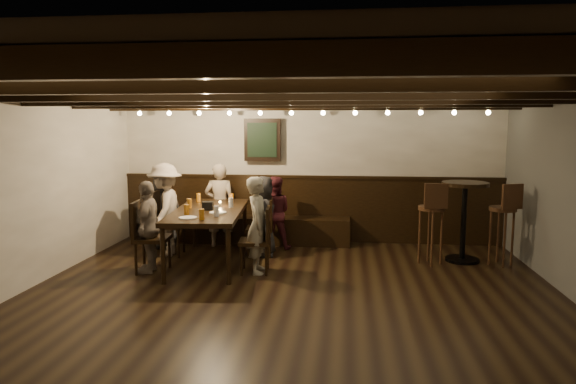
# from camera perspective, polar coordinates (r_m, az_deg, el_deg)

# --- Properties ---
(room) EXTENTS (7.00, 7.00, 7.00)m
(room) POSITION_cam_1_polar(r_m,az_deg,el_deg) (7.60, -0.43, 0.42)
(room) COLOR black
(room) RESTS_ON ground
(dining_table) EXTENTS (1.15, 2.20, 0.80)m
(dining_table) POSITION_cam_1_polar(r_m,az_deg,el_deg) (7.50, -8.80, -2.41)
(dining_table) COLOR black
(dining_table) RESTS_ON floor
(chair_left_near) EXTENTS (0.49, 0.49, 0.99)m
(chair_left_near) POSITION_cam_1_polar(r_m,az_deg,el_deg) (8.16, -13.20, -4.76)
(chair_left_near) COLOR black
(chair_left_near) RESTS_ON floor
(chair_left_far) EXTENTS (0.49, 0.49, 0.98)m
(chair_left_far) POSITION_cam_1_polar(r_m,az_deg,el_deg) (7.32, -14.94, -6.28)
(chair_left_far) COLOR black
(chair_left_far) RESTS_ON floor
(chair_right_near) EXTENTS (0.44, 0.44, 0.89)m
(chair_right_near) POSITION_cam_1_polar(r_m,az_deg,el_deg) (7.94, -3.03, -5.16)
(chair_right_near) COLOR black
(chair_right_near) RESTS_ON floor
(chair_right_far) EXTENTS (0.45, 0.45, 0.90)m
(chair_right_far) POSITION_cam_1_polar(r_m,az_deg,el_deg) (7.06, -3.56, -6.73)
(chair_right_far) COLOR black
(chair_right_far) RESTS_ON floor
(person_bench_left) EXTENTS (0.65, 0.46, 1.26)m
(person_bench_left) POSITION_cam_1_polar(r_m,az_deg,el_deg) (8.57, -13.69, -1.97)
(person_bench_left) COLOR #262628
(person_bench_left) RESTS_ON floor
(person_bench_centre) EXTENTS (0.53, 0.38, 1.38)m
(person_bench_centre) POSITION_cam_1_polar(r_m,az_deg,el_deg) (8.52, -7.59, -1.45)
(person_bench_centre) COLOR #9F907F
(person_bench_centre) RESTS_ON floor
(person_bench_right) EXTENTS (0.62, 0.50, 1.18)m
(person_bench_right) POSITION_cam_1_polar(r_m,az_deg,el_deg) (8.30, -1.58, -2.32)
(person_bench_right) COLOR #521C24
(person_bench_right) RESTS_ON floor
(person_left_near) EXTENTS (0.62, 0.97, 1.43)m
(person_left_near) POSITION_cam_1_polar(r_m,az_deg,el_deg) (8.09, -13.49, -1.90)
(person_left_near) COLOR #ADA093
(person_left_near) RESTS_ON floor
(person_left_far) EXTENTS (0.38, 0.77, 1.26)m
(person_left_far) POSITION_cam_1_polar(r_m,az_deg,el_deg) (7.25, -15.26, -3.73)
(person_left_far) COLOR gray
(person_left_far) RESTS_ON floor
(person_right_near) EXTENTS (0.45, 0.64, 1.23)m
(person_right_near) POSITION_cam_1_polar(r_m,az_deg,el_deg) (7.87, -2.82, -2.70)
(person_right_near) COLOR #272629
(person_right_near) RESTS_ON floor
(person_right_far) EXTENTS (0.36, 0.51, 1.32)m
(person_right_far) POSITION_cam_1_polar(r_m,az_deg,el_deg) (6.98, -3.34, -3.68)
(person_right_far) COLOR gray
(person_right_far) RESTS_ON floor
(pint_a) EXTENTS (0.07, 0.07, 0.14)m
(pint_a) POSITION_cam_1_polar(r_m,az_deg,el_deg) (8.21, -9.91, -0.62)
(pint_a) COLOR #BF7219
(pint_a) RESTS_ON dining_table
(pint_b) EXTENTS (0.07, 0.07, 0.14)m
(pint_b) POSITION_cam_1_polar(r_m,az_deg,el_deg) (8.07, -6.28, -0.68)
(pint_b) COLOR #BF7219
(pint_b) RESTS_ON dining_table
(pint_c) EXTENTS (0.07, 0.07, 0.14)m
(pint_c) POSITION_cam_1_polar(r_m,az_deg,el_deg) (7.63, -10.91, -1.26)
(pint_c) COLOR #BF7219
(pint_c) RESTS_ON dining_table
(pint_d) EXTENTS (0.07, 0.07, 0.14)m
(pint_d) POSITION_cam_1_polar(r_m,az_deg,el_deg) (7.62, -6.34, -1.17)
(pint_d) COLOR silver
(pint_d) RESTS_ON dining_table
(pint_e) EXTENTS (0.07, 0.07, 0.14)m
(pint_e) POSITION_cam_1_polar(r_m,az_deg,el_deg) (7.08, -11.20, -1.95)
(pint_e) COLOR #BF7219
(pint_e) RESTS_ON dining_table
(pint_f) EXTENTS (0.07, 0.07, 0.14)m
(pint_f) POSITION_cam_1_polar(r_m,az_deg,el_deg) (6.91, -7.97, -2.12)
(pint_f) COLOR silver
(pint_f) RESTS_ON dining_table
(pint_g) EXTENTS (0.07, 0.07, 0.14)m
(pint_g) POSITION_cam_1_polar(r_m,az_deg,el_deg) (6.69, -9.58, -2.47)
(pint_g) COLOR #BF7219
(pint_g) RESTS_ON dining_table
(plate_near) EXTENTS (0.24, 0.24, 0.01)m
(plate_near) POSITION_cam_1_polar(r_m,az_deg,el_deg) (6.84, -11.06, -2.82)
(plate_near) COLOR white
(plate_near) RESTS_ON dining_table
(plate_far) EXTENTS (0.24, 0.24, 0.01)m
(plate_far) POSITION_cam_1_polar(r_m,az_deg,el_deg) (7.16, -7.81, -2.27)
(plate_far) COLOR white
(plate_far) RESTS_ON dining_table
(condiment_caddy) EXTENTS (0.15, 0.10, 0.12)m
(condiment_caddy) POSITION_cam_1_polar(r_m,az_deg,el_deg) (7.43, -8.89, -1.53)
(condiment_caddy) COLOR black
(condiment_caddy) RESTS_ON dining_table
(candle) EXTENTS (0.05, 0.05, 0.05)m
(candle) POSITION_cam_1_polar(r_m,az_deg,el_deg) (7.75, -7.56, -1.38)
(candle) COLOR beige
(candle) RESTS_ON dining_table
(high_top_table) EXTENTS (0.66, 0.66, 1.18)m
(high_top_table) POSITION_cam_1_polar(r_m,az_deg,el_deg) (7.94, 18.98, -1.86)
(high_top_table) COLOR black
(high_top_table) RESTS_ON floor
(bar_stool_left) EXTENTS (0.38, 0.41, 1.20)m
(bar_stool_left) POSITION_cam_1_polar(r_m,az_deg,el_deg) (7.71, 15.57, -4.50)
(bar_stool_left) COLOR #321F0F
(bar_stool_left) RESTS_ON floor
(bar_stool_right) EXTENTS (0.42, 0.43, 1.20)m
(bar_stool_right) POSITION_cam_1_polar(r_m,az_deg,el_deg) (7.97, 22.66, -4.41)
(bar_stool_right) COLOR #321F0F
(bar_stool_right) RESTS_ON floor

